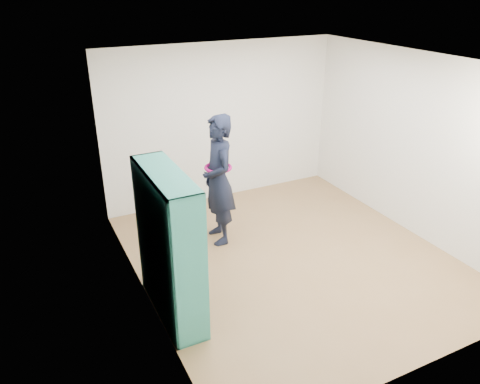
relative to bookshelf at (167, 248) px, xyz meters
name	(u,v)px	position (x,y,z in m)	size (l,w,h in m)	color
floor	(291,257)	(1.83, 0.34, -0.83)	(4.50, 4.50, 0.00)	olive
ceiling	(302,63)	(1.83, 0.34, 1.77)	(4.50, 4.50, 0.00)	white
wall_left	(139,200)	(-0.17, 0.34, 0.47)	(0.02, 4.50, 2.60)	white
wall_right	(415,146)	(3.83, 0.34, 0.47)	(0.02, 4.50, 2.60)	white
wall_back	(222,123)	(1.83, 2.59, 0.47)	(4.00, 0.02, 2.60)	white
wall_front	(438,257)	(1.83, -1.91, 0.47)	(4.00, 0.02, 2.60)	white
bookshelf	(167,248)	(0.00, 0.00, 0.00)	(0.37, 1.28, 1.71)	teal
person	(218,180)	(1.16, 1.24, 0.10)	(0.51, 0.72, 1.86)	black
smartphone	(207,171)	(1.03, 1.33, 0.22)	(0.02, 0.09, 0.12)	silver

